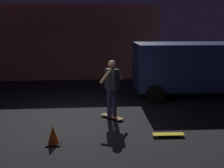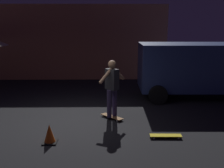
{
  "view_description": "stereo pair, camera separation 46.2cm",
  "coord_description": "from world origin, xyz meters",
  "px_view_note": "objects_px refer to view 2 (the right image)",
  "views": [
    {
      "loc": [
        0.49,
        -7.47,
        2.79
      ],
      "look_at": [
        1.12,
        0.4,
        1.05
      ],
      "focal_mm": 44.86,
      "sensor_mm": 36.0,
      "label": 1
    },
    {
      "loc": [
        0.96,
        -7.49,
        2.79
      ],
      "look_at": [
        1.12,
        0.4,
        1.05
      ],
      "focal_mm": 44.86,
      "sensor_mm": 36.0,
      "label": 2
    }
  ],
  "objects_px": {
    "skateboard_spare": "(166,136)",
    "traffic_cone": "(50,134)",
    "skateboard_ridden": "(112,117)",
    "skater": "(112,84)",
    "parked_van": "(201,67)"
  },
  "relations": [
    {
      "from": "skater",
      "to": "traffic_cone",
      "type": "distance_m",
      "value": 2.41
    },
    {
      "from": "skateboard_ridden",
      "to": "skater",
      "type": "distance_m",
      "value": 0.98
    },
    {
      "from": "skateboard_ridden",
      "to": "skater",
      "type": "relative_size",
      "value": 0.42
    },
    {
      "from": "skateboard_ridden",
      "to": "skateboard_spare",
      "type": "bearing_deg",
      "value": -48.25
    },
    {
      "from": "parked_van",
      "to": "traffic_cone",
      "type": "relative_size",
      "value": 10.1
    },
    {
      "from": "skateboard_spare",
      "to": "traffic_cone",
      "type": "height_order",
      "value": "traffic_cone"
    },
    {
      "from": "skater",
      "to": "traffic_cone",
      "type": "height_order",
      "value": "skater"
    },
    {
      "from": "skateboard_spare",
      "to": "skater",
      "type": "height_order",
      "value": "skater"
    },
    {
      "from": "skateboard_spare",
      "to": "skater",
      "type": "xyz_separation_m",
      "value": [
        -1.3,
        1.45,
        0.98
      ]
    },
    {
      "from": "parked_van",
      "to": "skateboard_spare",
      "type": "distance_m",
      "value": 4.57
    },
    {
      "from": "traffic_cone",
      "to": "skateboard_spare",
      "type": "bearing_deg",
      "value": 4.67
    },
    {
      "from": "skateboard_ridden",
      "to": "parked_van",
      "type": "bearing_deg",
      "value": 35.57
    },
    {
      "from": "skateboard_ridden",
      "to": "skater",
      "type": "height_order",
      "value": "skater"
    },
    {
      "from": "skateboard_ridden",
      "to": "traffic_cone",
      "type": "relative_size",
      "value": 1.53
    },
    {
      "from": "parked_van",
      "to": "traffic_cone",
      "type": "height_order",
      "value": "parked_van"
    }
  ]
}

